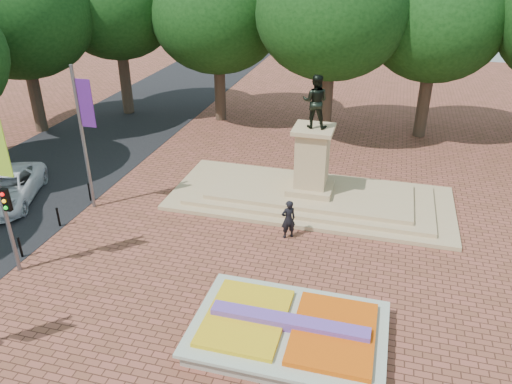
% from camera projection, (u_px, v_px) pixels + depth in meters
% --- Properties ---
extents(ground, '(90.00, 90.00, 0.00)m').
position_uv_depth(ground, '(273.00, 297.00, 18.44)').
color(ground, brown).
rests_on(ground, ground).
extents(asphalt_street, '(9.00, 90.00, 0.02)m').
position_uv_depth(asphalt_street, '(19.00, 191.00, 26.27)').
color(asphalt_street, black).
rests_on(asphalt_street, ground).
extents(flower_bed, '(6.30, 4.30, 0.91)m').
position_uv_depth(flower_bed, '(289.00, 331.00, 16.31)').
color(flower_bed, gray).
rests_on(flower_bed, ground).
extents(monument, '(14.00, 6.00, 6.40)m').
position_uv_depth(monument, '(311.00, 185.00, 24.93)').
color(monument, tan).
rests_on(monument, ground).
extents(tree_row_back, '(44.80, 8.80, 10.43)m').
position_uv_depth(tree_row_back, '(381.00, 34.00, 30.36)').
color(tree_row_back, '#3A2B1F').
rests_on(tree_row_back, ground).
extents(van, '(4.32, 6.03, 1.53)m').
position_uv_depth(van, '(8.00, 188.00, 24.84)').
color(van, silver).
rests_on(van, ground).
extents(pedestrian, '(0.80, 0.73, 1.82)m').
position_uv_depth(pedestrian, '(288.00, 219.00, 21.77)').
color(pedestrian, black).
rests_on(pedestrian, ground).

